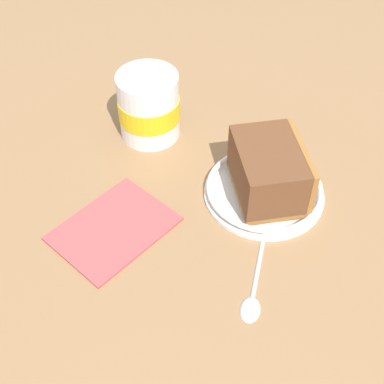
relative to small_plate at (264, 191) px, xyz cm
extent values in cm
cube|color=#936D47|center=(5.98, -0.03, -1.78)|extent=(153.09, 153.09, 2.07)
cylinder|color=white|center=(0.00, 0.00, -0.32)|extent=(14.05, 14.05, 0.85)
torus|color=white|center=(0.00, 0.00, 0.44)|extent=(13.59, 13.59, 0.67)
cube|color=#9E662D|center=(0.00, 0.00, 0.41)|extent=(11.52, 12.01, 0.60)
cube|color=brown|center=(0.00, 0.00, 3.48)|extent=(11.52, 12.01, 5.56)
cube|color=#9E662D|center=(-2.90, -2.31, 3.48)|extent=(6.66, 8.13, 5.56)
cylinder|color=white|center=(17.57, -3.21, 3.65)|extent=(7.70, 7.70, 8.79)
cylinder|color=yellow|center=(17.57, -3.21, 3.34)|extent=(7.86, 7.86, 2.88)
cylinder|color=#47230F|center=(17.57, -3.21, 6.57)|extent=(6.78, 6.78, 0.40)
torus|color=white|center=(19.84, -6.32, 3.65)|extent=(3.44, 4.28, 4.70)
ellipsoid|color=silver|center=(-5.07, 14.83, -0.35)|extent=(2.73, 3.43, 0.80)
cylinder|color=silver|center=(-3.34, 8.59, -0.50)|extent=(3.15, 9.73, 0.50)
cube|color=#B24C4C|center=(12.46, 12.80, -0.45)|extent=(12.20, 14.49, 0.60)
camera|label=1|loc=(-13.67, 42.32, 46.05)|focal=51.02mm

